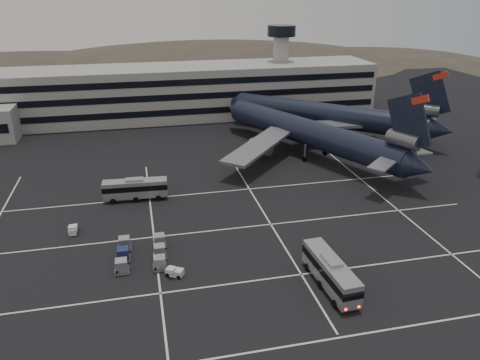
# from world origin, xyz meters

# --- Properties ---
(ground) EXTENTS (260.00, 260.00, 0.00)m
(ground) POSITION_xyz_m (0.00, 0.00, 0.00)
(ground) COLOR black
(ground) RESTS_ON ground
(lane_markings) EXTENTS (90.00, 55.62, 0.01)m
(lane_markings) POSITION_xyz_m (0.95, 0.72, 0.01)
(lane_markings) COLOR silver
(lane_markings) RESTS_ON ground
(terminal) EXTENTS (125.00, 26.00, 24.00)m
(terminal) POSITION_xyz_m (-2.95, 71.14, 6.93)
(terminal) COLOR gray
(terminal) RESTS_ON ground
(hills) EXTENTS (352.00, 180.00, 44.00)m
(hills) POSITION_xyz_m (17.99, 170.00, -12.07)
(hills) COLOR #38332B
(hills) RESTS_ON ground
(trijet_main) EXTENTS (43.16, 54.12, 18.08)m
(trijet_main) POSITION_xyz_m (29.09, 32.23, 5.25)
(trijet_main) COLOR black
(trijet_main) RESTS_ON ground
(trijet_far) EXTENTS (45.72, 43.50, 18.08)m
(trijet_far) POSITION_xyz_m (38.83, 45.39, 5.43)
(trijet_far) COLOR black
(trijet_far) RESTS_ON ground
(bus_near) EXTENTS (3.42, 11.53, 4.02)m
(bus_near) POSITION_xyz_m (14.53, -13.17, 2.20)
(bus_near) COLOR gray
(bus_near) RESTS_ON ground
(bus_far) EXTENTS (11.08, 3.26, 3.87)m
(bus_far) POSITION_xyz_m (-8.26, 18.10, 2.12)
(bus_far) COLOR gray
(bus_far) RESTS_ON ground
(tug_a) EXTENTS (1.38, 2.24, 1.40)m
(tug_a) POSITION_xyz_m (-17.73, 7.81, 0.62)
(tug_a) COLOR silver
(tug_a) RESTS_ON ground
(tug_b) EXTENTS (2.51, 2.22, 1.39)m
(tug_b) POSITION_xyz_m (-3.85, -6.69, 0.62)
(tug_b) COLOR silver
(tug_b) RESTS_ON ground
(uld_cluster) EXTENTS (7.22, 8.41, 1.80)m
(uld_cluster) POSITION_xyz_m (-7.93, -1.54, 0.88)
(uld_cluster) COLOR #2D2D30
(uld_cluster) RESTS_ON ground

